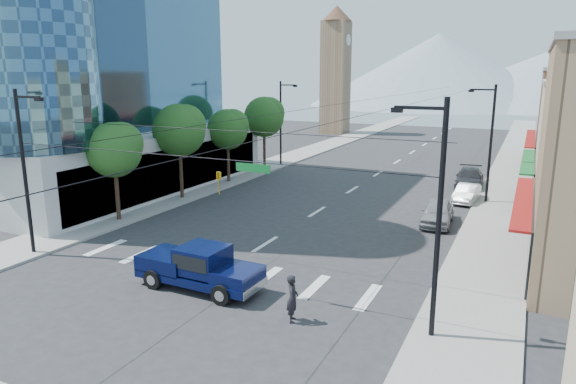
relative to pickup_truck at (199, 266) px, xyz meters
The scene contains 19 objects.
ground 1.39m from the pickup_truck, 101.88° to the left, with size 160.00×160.00×0.00m, color #28282B.
sidewalk_left 42.66m from the pickup_truck, 106.60° to the left, with size 4.00×120.00×0.15m, color gray.
sidewalk_right 42.56m from the pickup_truck, 73.87° to the left, with size 4.00×120.00×0.15m, color gray.
office_tower 33.09m from the pickup_truck, 150.90° to the left, with size 29.50×27.00×30.00m.
clock_tower 65.75m from the pickup_truck, 104.86° to the left, with size 4.80×4.80×20.40m.
mountain_left 151.96m from the pickup_truck, 95.75° to the left, with size 80.00×80.00×22.00m, color gray.
mountain_right 162.28m from the pickup_truck, 82.98° to the left, with size 90.00×90.00×18.00m, color gray.
tree_near 13.80m from the pickup_truck, 148.24° to the left, with size 3.65×3.64×6.71m.
tree_midnear 18.50m from the pickup_truck, 128.86° to the left, with size 4.09×4.09×7.52m.
tree_midfar 24.12m from the pickup_truck, 118.22° to the left, with size 3.65×3.64×6.71m.
tree_far 30.48m from the pickup_truck, 111.92° to the left, with size 4.09×4.09×7.52m.
signal_rig 3.57m from the pickup_truck, 85.87° to the right, with size 21.80×0.20×9.00m.
lamp_pole_nw 32.95m from the pickup_truck, 109.36° to the left, with size 2.00×0.25×9.00m.
lamp_pole_ne 25.45m from the pickup_truck, 65.37° to the left, with size 2.00×0.25×9.00m.
pickup_truck is the anchor object (origin of this frame).
pedestrian 5.42m from the pickup_truck, 12.03° to the right, with size 0.72×0.47×1.98m, color black.
parked_car_near 17.45m from the pickup_truck, 62.02° to the left, with size 1.92×4.77×1.63m, color #9B9B9F.
parked_car_mid 24.41m from the pickup_truck, 67.81° to the left, with size 1.47×4.22×1.39m, color white.
parked_car_far 29.59m from the pickup_truck, 72.77° to the left, with size 2.30×5.65×1.64m, color #2B2A2C.
Camera 1 is at (13.49, -19.26, 9.76)m, focal length 32.00 mm.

